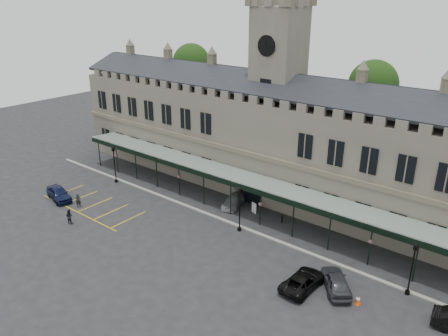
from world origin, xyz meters
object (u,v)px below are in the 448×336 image
Objects in this scene: traffic_cone at (358,300)px; clock_tower at (277,87)px; car_left_a at (59,193)px; car_taxi at (234,201)px; sign_board at (254,208)px; car_van at (303,281)px; person_a at (78,201)px; lamp_post_mid at (240,204)px; person_b at (69,216)px; lamp_post_left at (114,161)px; station_building at (275,141)px; lamp_post_right at (413,264)px; car_right_a at (336,281)px.

clock_tower is at bearing 140.07° from traffic_cone.
car_left_a is 1.07× the size of car_taxi.
car_van reaches higher than sign_board.
clock_tower reaches higher than person_a.
lamp_post_mid is at bearing -62.57° from car_taxi.
car_taxi is at bearing -98.56° from clock_tower.
clock_tower is 14.80× the size of person_b.
sign_board is (19.28, 4.27, -2.44)m from lamp_post_left.
station_building is at bearing -138.05° from person_b.
lamp_post_right reaches higher than car_taxi.
car_right_a reaches higher than car_van.
car_van is at bearing -23.61° from lamp_post_mid.
lamp_post_right reaches higher than traffic_cone.
station_building reaches higher than sign_board.
car_left_a reaches higher than traffic_cone.
person_a reaches higher than car_right_a.
lamp_post_left is 19.90m from sign_board.
sign_board is at bearing 104.79° from lamp_post_mid.
car_taxi is (-1.03, -6.78, -5.83)m from station_building.
car_right_a reaches higher than sign_board.
lamp_post_left is 4.09× the size of sign_board.
car_van is at bearing -47.55° from car_taxi.
lamp_post_mid is (3.02, -11.17, -10.03)m from clock_tower.
traffic_cone is at bearing -39.93° from clock_tower.
lamp_post_mid is 1.11× the size of car_left_a.
clock_tower is 14.40m from sign_board.
car_right_a is at bearing -43.98° from person_a.
car_right_a is at bearing -147.51° from lamp_post_right.
traffic_cone is (17.49, -14.64, -12.73)m from clock_tower.
clock_tower reaches higher than lamp_post_mid.
person_b is (-11.27, -14.57, 0.20)m from car_taxi.
car_van reaches higher than car_taxi.
car_van is (13.00, -15.45, -5.79)m from station_building.
person_a is (-14.94, -18.54, -12.28)m from clock_tower.
station_building is 11.87× the size of lamp_post_right.
lamp_post_right is 6.27m from car_right_a.
car_taxi is at bearing 157.22° from traffic_cone.
car_right_a is at bearing -42.31° from station_building.
car_right_a is 28.56m from person_b.
car_left_a is at bearing -134.74° from station_building.
traffic_cone is at bearing 124.49° from car_right_a.
car_left_a is 1.01× the size of car_right_a.
lamp_post_mid is 12.77m from car_right_a.
car_taxi is 2.64× the size of person_a.
sign_board is (-15.60, 7.74, 0.24)m from traffic_cone.
lamp_post_mid is 23.01m from car_left_a.
lamp_post_mid is 15.12m from traffic_cone.
lamp_post_left is 8.08m from person_a.
lamp_post_mid is 18.58m from person_b.
sign_board is 0.27× the size of car_left_a.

